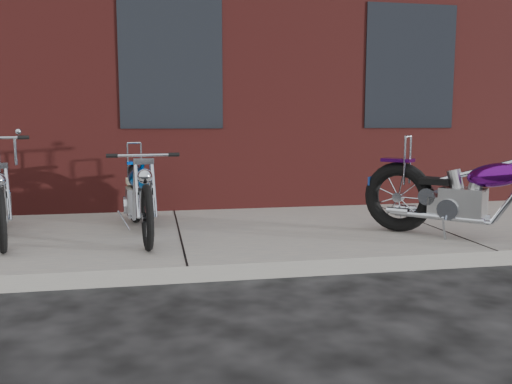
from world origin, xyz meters
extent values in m
plane|color=black|center=(0.00, 0.00, 0.00)|extent=(120.00, 120.00, 0.00)
cube|color=gray|center=(0.00, 1.50, 0.07)|extent=(22.00, 3.00, 0.15)
cube|color=#591C19|center=(0.00, 8.00, 4.00)|extent=(22.00, 10.00, 8.00)
torus|color=black|center=(2.57, 0.95, 0.55)|extent=(0.67, 0.68, 0.80)
cube|color=gray|center=(3.06, 0.44, 0.54)|extent=(0.53, 0.53, 0.33)
cube|color=black|center=(2.86, 0.64, 0.76)|extent=(0.41, 0.41, 0.07)
cylinder|color=silver|center=(2.63, 0.88, 0.97)|extent=(0.03, 0.03, 0.53)
cylinder|color=silver|center=(2.99, 0.71, 0.39)|extent=(0.73, 0.75, 0.05)
torus|color=black|center=(-0.49, 2.08, 0.51)|extent=(0.22, 0.74, 0.73)
torus|color=black|center=(-0.32, 0.50, 0.48)|extent=(0.14, 0.66, 0.66)
cube|color=gray|center=(-0.42, 1.43, 0.50)|extent=(0.32, 0.43, 0.30)
ellipsoid|color=blue|center=(-0.39, 1.15, 0.80)|extent=(0.32, 0.58, 0.31)
cube|color=beige|center=(-0.45, 1.69, 0.71)|extent=(0.27, 0.31, 0.06)
cylinder|color=silver|center=(-0.34, 0.62, 0.74)|extent=(0.07, 0.30, 0.54)
cylinder|color=silver|center=(-0.35, 0.75, 1.07)|extent=(0.56, 0.09, 0.03)
cylinder|color=silver|center=(-0.48, 2.00, 0.90)|extent=(0.02, 0.02, 0.48)
cylinder|color=silver|center=(-0.32, 1.67, 0.37)|extent=(0.14, 0.91, 0.05)
torus|color=black|center=(-1.66, 0.68, 0.47)|extent=(0.25, 0.62, 0.63)
cylinder|color=silver|center=(-1.70, 0.79, 0.72)|extent=(0.12, 0.28, 0.52)
cylinder|color=silver|center=(-1.88, 1.78, 0.36)|extent=(0.30, 0.85, 0.05)
camera|label=1|loc=(-0.27, -4.61, 1.40)|focal=38.00mm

